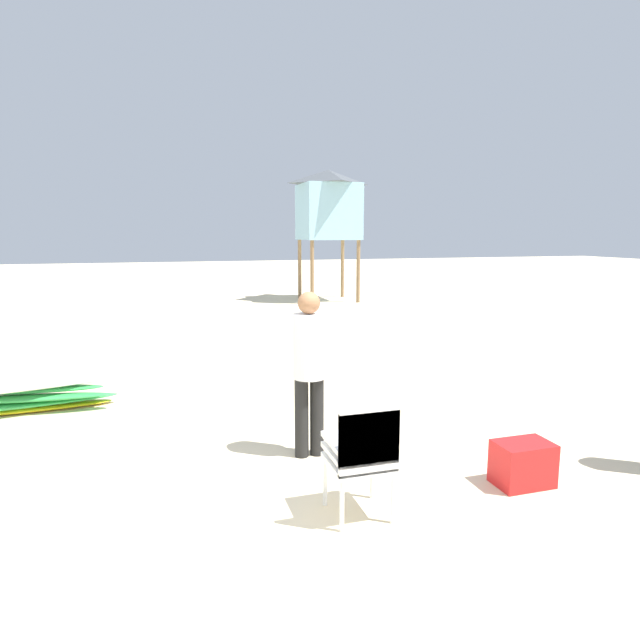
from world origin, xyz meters
TOP-DOWN VIEW (x-y plane):
  - ground at (0.00, 0.00)m, footprint 80.00×80.00m
  - stacked_plastic_chairs at (0.70, -0.15)m, footprint 0.48×0.48m
  - surfboard_pile at (-2.55, 3.45)m, footprint 2.57×0.85m
  - lifeguard_near_center at (0.64, 1.17)m, footprint 0.32×0.32m
  - lifeguard_tower at (4.68, 13.25)m, footprint 1.98×1.98m
  - cooler_box at (2.30, -0.01)m, footprint 0.50×0.33m

SIDE VIEW (x-z plane):
  - ground at x=0.00m, z-range 0.00..0.00m
  - cooler_box at x=2.30m, z-range 0.00..0.40m
  - surfboard_pile at x=-2.55m, z-range 0.00..0.40m
  - stacked_plastic_chairs at x=0.70m, z-range 0.09..1.11m
  - lifeguard_near_center at x=0.64m, z-range 0.13..1.80m
  - lifeguard_tower at x=4.68m, z-range 1.02..5.29m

